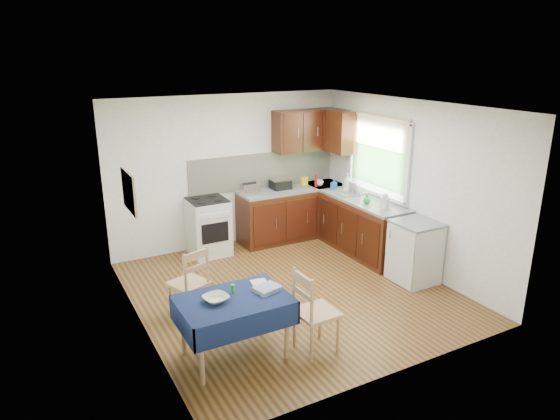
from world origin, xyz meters
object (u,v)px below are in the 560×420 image
dish_rack (351,192)px  kettle (385,202)px  sandwich_press (281,184)px  chair_near (313,309)px  chair_far (191,281)px  dining_table (234,307)px  toaster (250,189)px

dish_rack → kettle: (-0.05, -0.92, 0.08)m
sandwich_press → dish_rack: dish_rack is taller
chair_near → chair_far: bearing=32.8°
dining_table → dish_rack: size_ratio=2.56×
dish_rack → kettle: kettle is taller
sandwich_press → dish_rack: size_ratio=0.69×
chair_near → dish_rack: size_ratio=2.12×
toaster → kettle: size_ratio=1.17×
chair_far → sandwich_press: (2.26, 1.89, 0.50)m
chair_near → toaster: toaster is taller
toaster → dish_rack: (1.50, -0.72, -0.07)m
chair_far → dish_rack: size_ratio=2.06×
toaster → sandwich_press: 0.64m
dining_table → dish_rack: bearing=39.7°
chair_far → chair_near: bearing=105.5°
chair_near → sandwich_press: sandwich_press is taller
dining_table → chair_far: chair_far is taller
dining_table → toaster: size_ratio=4.09×
sandwich_press → chair_far: bearing=-151.7°
dining_table → chair_near: size_ratio=1.20×
dining_table → dish_rack: (3.00, 2.09, 0.34)m
chair_far → toaster: 2.48m
chair_far → chair_near: 1.61m
toaster → kettle: bearing=-50.2°
dish_rack → chair_near: bearing=-119.4°
toaster → dish_rack: size_ratio=0.63×
chair_near → dish_rack: bearing=-44.9°
chair_near → toaster: size_ratio=3.40×
toaster → dish_rack: 1.67m
chair_near → dish_rack: (2.22, 2.39, 0.42)m
chair_near → toaster: bearing=-15.0°
sandwich_press → kettle: (0.82, -1.74, 0.02)m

